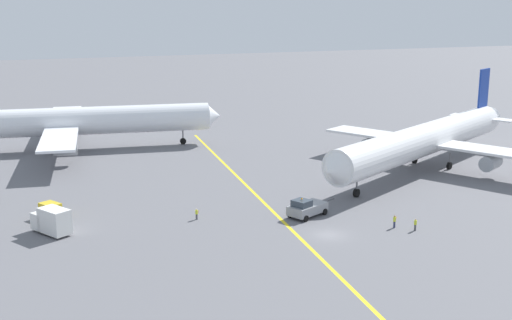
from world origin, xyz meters
name	(u,v)px	position (x,y,z in m)	size (l,w,h in m)	color
ground_plane	(329,235)	(0.00, 0.00, 0.00)	(600.00, 600.00, 0.00)	slate
taxiway_stripe	(276,215)	(-3.09, 10.00, 0.00)	(0.50, 120.00, 0.01)	yellow
airliner_at_gate_left	(74,122)	(-24.37, 64.45, 5.71)	(59.44, 50.03, 16.60)	white
airliner_being_pushed	(425,140)	(31.65, 24.20, 5.45)	(55.50, 39.35, 16.17)	white
pushback_tug	(307,208)	(0.58, 7.89, 1.24)	(8.86, 5.26, 2.91)	gray
gse_catering_truck_tall	(52,221)	(-33.13, 13.49, 1.76)	(4.97, 6.26, 3.50)	silver
gse_container_dolly_flat	(50,210)	(-32.76, 20.23, 1.17)	(3.49, 3.87, 2.15)	slate
ground_crew_wing_walker_right	(415,224)	(11.25, -2.68, 0.84)	(0.36, 0.36, 1.62)	#4C4C51
ground_crew_marshaller_foreground	(394,221)	(9.33, -0.73, 0.90)	(0.49, 0.36, 1.72)	#2D3351
ground_crew_ramp_agent_by_cones	(197,214)	(-14.11, 12.20, 0.80)	(0.39, 0.44, 1.54)	#4C4C51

